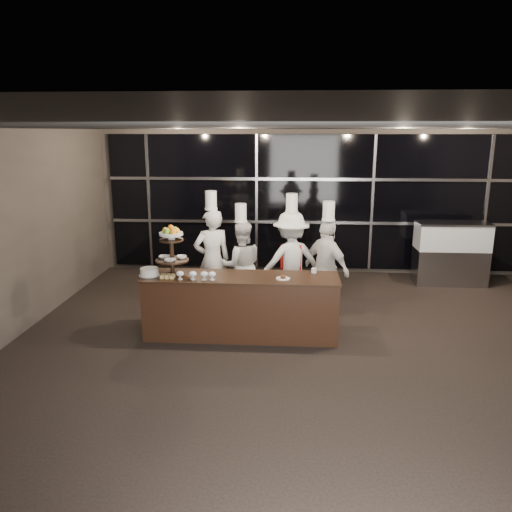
# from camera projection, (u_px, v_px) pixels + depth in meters

# --- Properties ---
(room) EXTENTS (10.00, 10.00, 10.00)m
(room) POSITION_uv_depth(u_px,v_px,m) (333.00, 264.00, 5.64)
(room) COLOR black
(room) RESTS_ON ground
(window_wall) EXTENTS (8.60, 0.10, 2.80)m
(window_wall) POSITION_uv_depth(u_px,v_px,m) (314.00, 203.00, 10.41)
(window_wall) COLOR black
(window_wall) RESTS_ON ground
(buffet_counter) EXTENTS (2.84, 0.74, 0.92)m
(buffet_counter) POSITION_uv_depth(u_px,v_px,m) (241.00, 306.00, 7.33)
(buffet_counter) COLOR black
(buffet_counter) RESTS_ON ground
(display_stand) EXTENTS (0.48, 0.48, 0.74)m
(display_stand) POSITION_uv_depth(u_px,v_px,m) (172.00, 247.00, 7.18)
(display_stand) COLOR black
(display_stand) RESTS_ON buffet_counter
(compotes) EXTENTS (0.57, 0.11, 0.12)m
(compotes) POSITION_uv_depth(u_px,v_px,m) (197.00, 274.00, 7.03)
(compotes) COLOR silver
(compotes) RESTS_ON buffet_counter
(layer_cake) EXTENTS (0.30, 0.30, 0.11)m
(layer_cake) POSITION_uv_depth(u_px,v_px,m) (149.00, 272.00, 7.25)
(layer_cake) COLOR white
(layer_cake) RESTS_ON buffet_counter
(pastry_squares) EXTENTS (0.19, 0.13, 0.05)m
(pastry_squares) POSITION_uv_depth(u_px,v_px,m) (168.00, 276.00, 7.12)
(pastry_squares) COLOR #DAB66A
(pastry_squares) RESTS_ON buffet_counter
(small_plate) EXTENTS (0.20, 0.20, 0.05)m
(small_plate) POSITION_uv_depth(u_px,v_px,m) (283.00, 278.00, 7.08)
(small_plate) COLOR white
(small_plate) RESTS_ON buffet_counter
(chef_cup) EXTENTS (0.08, 0.08, 0.07)m
(chef_cup) POSITION_uv_depth(u_px,v_px,m) (314.00, 271.00, 7.38)
(chef_cup) COLOR white
(chef_cup) RESTS_ON buffet_counter
(display_case) EXTENTS (1.38, 0.60, 1.24)m
(display_case) POSITION_uv_depth(u_px,v_px,m) (451.00, 250.00, 9.82)
(display_case) COLOR #A5A5AA
(display_case) RESTS_ON ground
(chef_a) EXTENTS (0.75, 0.65, 2.02)m
(chef_a) POSITION_uv_depth(u_px,v_px,m) (212.00, 259.00, 8.33)
(chef_a) COLOR silver
(chef_a) RESTS_ON ground
(chef_b) EXTENTS (0.83, 0.71, 1.81)m
(chef_b) POSITION_uv_depth(u_px,v_px,m) (241.00, 265.00, 8.43)
(chef_b) COLOR silver
(chef_b) RESTS_ON ground
(chef_c) EXTENTS (1.24, 0.96, 1.99)m
(chef_c) POSITION_uv_depth(u_px,v_px,m) (291.00, 261.00, 8.31)
(chef_c) COLOR silver
(chef_c) RESTS_ON ground
(chef_d) EXTENTS (0.91, 0.96, 1.89)m
(chef_d) POSITION_uv_depth(u_px,v_px,m) (327.00, 267.00, 8.07)
(chef_d) COLOR white
(chef_d) RESTS_ON ground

